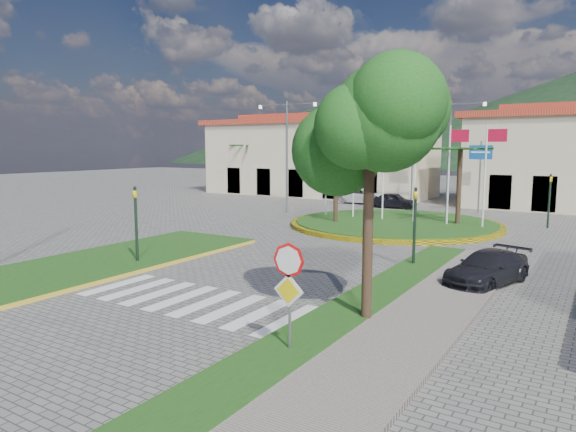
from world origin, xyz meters
The scene contains 22 objects.
ground centered at (0.00, 0.00, 0.00)m, with size 160.00×160.00×0.00m, color #64625F.
sidewalk_right centered at (6.00, 2.00, 0.07)m, with size 4.00×28.00×0.15m, color gray.
verge_right centered at (4.80, 2.00, 0.09)m, with size 1.60×28.00×0.18m, color #1C4914.
median_left centered at (-6.50, 6.00, 0.09)m, with size 5.00×14.00×0.18m, color #1C4914.
crosswalk centered at (0.00, 4.00, 0.01)m, with size 8.00×3.00×0.01m, color silver.
roundabout_island centered at (0.00, 22.00, 0.17)m, with size 12.70×12.70×6.00m.
stop_sign centered at (4.90, 1.96, 1.79)m, with size 0.80×0.11×2.65m.
deciduous_tree centered at (5.50, 5.00, 5.18)m, with size 3.60×3.60×6.80m.
traffic_light_left centered at (-5.20, 6.50, 1.94)m, with size 0.15×0.18×3.20m.
traffic_light_right centered at (4.50, 12.00, 1.94)m, with size 0.15×0.18×3.20m.
traffic_light_far centered at (8.00, 26.00, 1.94)m, with size 0.18×0.15×3.20m.
direction_sign_west centered at (-2.00, 30.97, 3.53)m, with size 1.60×0.14×5.20m.
direction_sign_east centered at (3.00, 30.97, 3.53)m, with size 1.60×0.14×5.20m.
street_lamp_centre centered at (1.00, 30.00, 4.50)m, with size 4.80×0.16×8.00m.
street_lamp_west centered at (-9.00, 24.00, 4.50)m, with size 4.80×0.16×8.00m.
building_left centered at (-14.00, 38.00, 3.90)m, with size 23.32×9.54×8.05m.
hill_far_west centered at (-55.00, 140.00, 11.00)m, with size 140.00×140.00×22.00m, color black.
hill_near_back centered at (-10.00, 130.00, 8.00)m, with size 110.00×110.00×16.00m, color black.
white_van centered at (-6.66, 32.41, 0.65)m, with size 2.14×4.64×1.29m, color white.
car_dark_a centered at (-3.33, 30.88, 0.61)m, with size 1.44×3.57×1.22m, color black.
car_dark_b centered at (6.73, 34.96, 0.58)m, with size 1.24×3.55×1.17m, color black.
car_side_right centered at (7.50, 10.92, 0.58)m, with size 1.63×4.00×1.16m, color black.
Camera 1 is at (10.86, -7.61, 4.77)m, focal length 32.00 mm.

